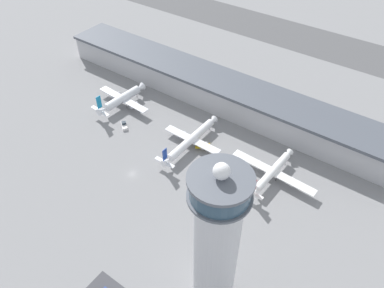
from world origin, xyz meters
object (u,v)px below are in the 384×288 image
at_px(airplane_gate_charlie, 272,172).
at_px(service_truck_baggage, 214,196).
at_px(control_tower, 216,242).
at_px(service_truck_fuel, 202,146).
at_px(airplane_gate_alpha, 122,99).
at_px(service_truck_catering, 124,125).
at_px(airplane_gate_bravo, 191,140).

bearing_deg(airplane_gate_charlie, service_truck_baggage, -121.75).
distance_m(control_tower, service_truck_fuel, 80.14).
xyz_separation_m(airplane_gate_alpha, airplane_gate_charlie, (92.93, -1.28, -0.72)).
relative_size(control_tower, service_truck_fuel, 8.69).
relative_size(control_tower, service_truck_catering, 9.24).
bearing_deg(airplane_gate_bravo, control_tower, -48.56).
relative_size(airplane_gate_charlie, service_truck_baggage, 6.88).
bearing_deg(service_truck_fuel, service_truck_catering, -165.48).
height_order(airplane_gate_alpha, service_truck_catering, airplane_gate_alpha).
height_order(airplane_gate_charlie, service_truck_fuel, airplane_gate_charlie).
bearing_deg(airplane_gate_charlie, airplane_gate_alpha, 179.21).
bearing_deg(airplane_gate_bravo, service_truck_catering, -167.33).
relative_size(service_truck_catering, service_truck_fuel, 0.94).
bearing_deg(airplane_gate_alpha, control_tower, -31.41).
bearing_deg(airplane_gate_alpha, airplane_gate_charlie, -0.79).
bearing_deg(service_truck_baggage, service_truck_catering, 169.02).
xyz_separation_m(airplane_gate_alpha, service_truck_baggage, (77.80, -25.72, -3.97)).
xyz_separation_m(control_tower, airplane_gate_charlie, (-7.78, 60.23, -26.66)).
height_order(airplane_gate_alpha, service_truck_baggage, airplane_gate_alpha).
height_order(airplane_gate_charlie, service_truck_baggage, airplane_gate_charlie).
xyz_separation_m(control_tower, airplane_gate_alpha, (-100.71, 61.51, -25.93)).
height_order(control_tower, airplane_gate_alpha, control_tower).
relative_size(airplane_gate_alpha, service_truck_fuel, 4.89).
distance_m(airplane_gate_bravo, service_truck_fuel, 6.48).
bearing_deg(service_truck_fuel, control_tower, -52.81).
xyz_separation_m(service_truck_fuel, service_truck_baggage, (22.06, -23.49, -0.12)).
bearing_deg(airplane_gate_bravo, airplane_gate_alpha, 174.56).
xyz_separation_m(airplane_gate_alpha, service_truck_fuel, (55.74, -2.24, -3.86)).
height_order(control_tower, airplane_gate_charlie, control_tower).
relative_size(airplane_gate_bravo, airplane_gate_charlie, 1.01).
bearing_deg(airplane_gate_charlie, airplane_gate_bravo, -175.21).
bearing_deg(service_truck_baggage, service_truck_fuel, 133.21).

